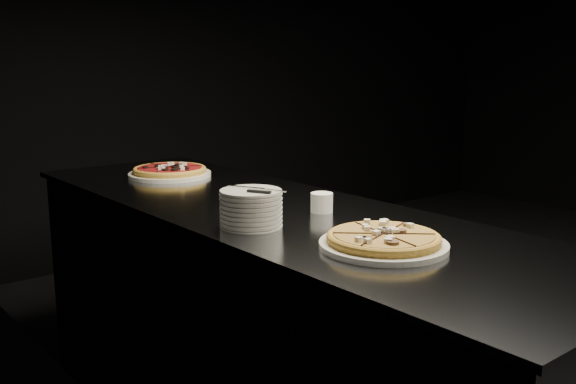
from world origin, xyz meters
TOP-DOWN VIEW (x-y plane):
  - floor at (0.00, 0.00)m, footprint 5.00×5.00m
  - wall_left at (-2.50, 0.00)m, footprint 0.02×5.00m
  - wall_back at (0.00, 2.50)m, footprint 5.00×0.02m
  - counter at (-2.13, 0.00)m, footprint 0.74×2.44m
  - pizza_mushroom at (-2.19, -0.59)m, footprint 0.39×0.39m
  - pizza_tomato at (-2.10, 0.75)m, footprint 0.42×0.42m
  - plate_stack at (-2.33, -0.17)m, footprint 0.19×0.19m
  - cutlery at (-2.32, -0.19)m, footprint 0.08×0.20m
  - ramekin at (-2.04, -0.17)m, footprint 0.07×0.07m

SIDE VIEW (x-z plane):
  - floor at x=0.00m, z-range 0.00..0.00m
  - counter at x=-2.13m, z-range 0.00..0.92m
  - pizza_mushroom at x=-2.19m, z-range 0.92..0.96m
  - pizza_tomato at x=-2.10m, z-range 0.92..0.96m
  - ramekin at x=-2.04m, z-range 0.92..0.99m
  - plate_stack at x=-2.33m, z-range 0.92..1.03m
  - cutlery at x=-2.32m, z-range 1.03..1.04m
  - wall_left at x=-2.50m, z-range 0.00..2.80m
  - wall_back at x=0.00m, z-range 0.00..2.80m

